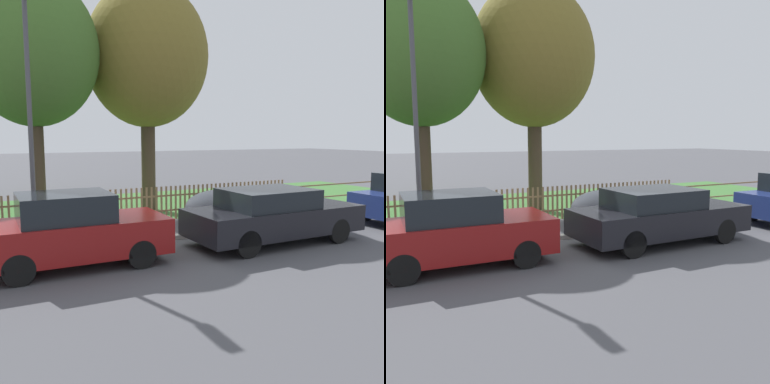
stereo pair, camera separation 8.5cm
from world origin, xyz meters
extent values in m
plane|color=#4C4C51|center=(0.00, 0.00, 0.00)|extent=(120.00, 120.00, 0.00)
cube|color=#B2ADA3|center=(0.00, 0.10, 0.06)|extent=(29.41, 0.20, 0.12)
cube|color=#3D7033|center=(0.00, 5.91, 0.01)|extent=(29.41, 6.63, 0.01)
cube|color=olive|center=(0.00, 2.62, 0.30)|extent=(29.41, 0.03, 0.05)
cube|color=olive|center=(0.00, 2.62, 0.78)|extent=(29.41, 0.03, 0.05)
cube|color=olive|center=(-2.91, 2.59, 0.54)|extent=(0.06, 0.03, 1.09)
cube|color=olive|center=(-2.74, 2.59, 0.54)|extent=(0.06, 0.03, 1.09)
cube|color=olive|center=(-2.58, 2.59, 0.54)|extent=(0.06, 0.03, 1.09)
cube|color=olive|center=(-2.41, 2.59, 0.54)|extent=(0.06, 0.03, 1.09)
cube|color=olive|center=(-2.24, 2.59, 0.54)|extent=(0.06, 0.03, 1.09)
cube|color=olive|center=(-2.08, 2.59, 0.54)|extent=(0.06, 0.03, 1.09)
cube|color=olive|center=(-1.91, 2.59, 0.54)|extent=(0.06, 0.03, 1.09)
cube|color=olive|center=(-1.75, 2.59, 0.54)|extent=(0.06, 0.03, 1.09)
cube|color=olive|center=(-1.58, 2.59, 0.54)|extent=(0.06, 0.03, 1.09)
cube|color=olive|center=(-1.41, 2.59, 0.54)|extent=(0.06, 0.03, 1.09)
cube|color=olive|center=(-1.25, 2.59, 0.54)|extent=(0.06, 0.03, 1.09)
cube|color=olive|center=(-1.08, 2.59, 0.54)|extent=(0.06, 0.03, 1.09)
cube|color=olive|center=(-0.91, 2.59, 0.54)|extent=(0.06, 0.03, 1.09)
cube|color=olive|center=(-0.75, 2.59, 0.54)|extent=(0.06, 0.03, 1.09)
cube|color=olive|center=(-0.58, 2.59, 0.54)|extent=(0.06, 0.03, 1.09)
cube|color=olive|center=(-0.42, 2.59, 0.54)|extent=(0.06, 0.03, 1.09)
cube|color=olive|center=(-0.25, 2.59, 0.54)|extent=(0.06, 0.03, 1.09)
cube|color=olive|center=(-0.08, 2.59, 0.54)|extent=(0.06, 0.03, 1.09)
cube|color=olive|center=(0.08, 2.59, 0.54)|extent=(0.06, 0.03, 1.09)
cube|color=olive|center=(0.25, 2.59, 0.54)|extent=(0.06, 0.03, 1.09)
cube|color=olive|center=(0.42, 2.59, 0.54)|extent=(0.06, 0.03, 1.09)
cube|color=olive|center=(0.58, 2.59, 0.54)|extent=(0.06, 0.03, 1.09)
cube|color=olive|center=(0.75, 2.59, 0.54)|extent=(0.06, 0.03, 1.09)
cube|color=olive|center=(0.91, 2.59, 0.54)|extent=(0.06, 0.03, 1.09)
cube|color=olive|center=(1.08, 2.59, 0.54)|extent=(0.06, 0.03, 1.09)
cube|color=olive|center=(1.25, 2.59, 0.54)|extent=(0.06, 0.03, 1.09)
cube|color=olive|center=(1.41, 2.59, 0.54)|extent=(0.06, 0.03, 1.09)
cube|color=olive|center=(1.58, 2.59, 0.54)|extent=(0.06, 0.03, 1.09)
cube|color=olive|center=(1.75, 2.59, 0.54)|extent=(0.06, 0.03, 1.09)
cube|color=olive|center=(1.91, 2.59, 0.54)|extent=(0.06, 0.03, 1.09)
cube|color=olive|center=(2.08, 2.59, 0.54)|extent=(0.06, 0.03, 1.09)
cube|color=olive|center=(2.24, 2.59, 0.54)|extent=(0.06, 0.03, 1.09)
cube|color=olive|center=(2.41, 2.59, 0.54)|extent=(0.06, 0.03, 1.09)
cube|color=olive|center=(2.58, 2.59, 0.54)|extent=(0.06, 0.03, 1.09)
cube|color=olive|center=(2.74, 2.59, 0.54)|extent=(0.06, 0.03, 1.09)
cube|color=olive|center=(2.91, 2.59, 0.54)|extent=(0.06, 0.03, 1.09)
cube|color=olive|center=(3.07, 2.59, 0.54)|extent=(0.06, 0.03, 1.09)
cube|color=olive|center=(3.24, 2.59, 0.54)|extent=(0.06, 0.03, 1.09)
cube|color=olive|center=(3.41, 2.59, 0.54)|extent=(0.06, 0.03, 1.09)
cube|color=olive|center=(3.57, 2.59, 0.54)|extent=(0.06, 0.03, 1.09)
cube|color=olive|center=(3.74, 2.59, 0.54)|extent=(0.06, 0.03, 1.09)
cube|color=olive|center=(3.91, 2.59, 0.54)|extent=(0.06, 0.03, 1.09)
cube|color=olive|center=(4.07, 2.59, 0.54)|extent=(0.06, 0.03, 1.09)
cube|color=olive|center=(4.24, 2.59, 0.54)|extent=(0.06, 0.03, 1.09)
cube|color=olive|center=(4.40, 2.59, 0.54)|extent=(0.06, 0.03, 1.09)
cube|color=olive|center=(4.57, 2.59, 0.54)|extent=(0.06, 0.03, 1.09)
cube|color=olive|center=(4.74, 2.59, 0.54)|extent=(0.06, 0.03, 1.09)
cube|color=olive|center=(4.90, 2.59, 0.54)|extent=(0.06, 0.03, 1.09)
cube|color=olive|center=(5.07, 2.59, 0.54)|extent=(0.06, 0.03, 1.09)
cube|color=olive|center=(5.24, 2.59, 0.54)|extent=(0.06, 0.03, 1.09)
cube|color=olive|center=(5.40, 2.59, 0.54)|extent=(0.06, 0.03, 1.09)
cube|color=olive|center=(5.57, 2.59, 0.54)|extent=(0.06, 0.03, 1.09)
cube|color=olive|center=(5.73, 2.59, 0.54)|extent=(0.06, 0.03, 1.09)
cube|color=olive|center=(5.90, 2.59, 0.54)|extent=(0.06, 0.03, 1.09)
cube|color=olive|center=(6.07, 2.59, 0.54)|extent=(0.06, 0.03, 1.09)
cube|color=olive|center=(6.23, 2.59, 0.54)|extent=(0.06, 0.03, 1.09)
cube|color=olive|center=(6.40, 2.59, 0.54)|extent=(0.06, 0.03, 1.09)
cube|color=olive|center=(6.56, 2.59, 0.54)|extent=(0.06, 0.03, 1.09)
cube|color=maroon|center=(-1.72, -1.06, 0.62)|extent=(3.78, 1.72, 0.73)
cube|color=black|center=(-1.91, -1.06, 1.26)|extent=(1.82, 1.54, 0.56)
cylinder|color=black|center=(-0.55, -0.30, 0.30)|extent=(0.60, 0.15, 0.59)
cylinder|color=black|center=(-0.56, -1.85, 0.30)|extent=(0.60, 0.15, 0.59)
cylinder|color=black|center=(-2.88, -0.28, 0.30)|extent=(0.60, 0.15, 0.59)
cylinder|color=black|center=(-2.90, -1.83, 0.30)|extent=(0.60, 0.15, 0.59)
cube|color=black|center=(3.17, -1.32, 0.59)|extent=(4.53, 1.94, 0.65)
cube|color=black|center=(2.95, -1.33, 1.15)|extent=(2.20, 1.70, 0.47)
cylinder|color=black|center=(4.54, -0.44, 0.31)|extent=(0.63, 0.15, 0.63)
cylinder|color=black|center=(4.59, -2.14, 0.31)|extent=(0.63, 0.15, 0.63)
cylinder|color=black|center=(1.76, -0.51, 0.31)|extent=(0.63, 0.15, 0.63)
cylinder|color=black|center=(1.80, -2.20, 0.31)|extent=(0.63, 0.15, 0.63)
cylinder|color=black|center=(7.57, -0.40, 0.33)|extent=(0.66, 0.14, 0.66)
cylinder|color=black|center=(3.53, 1.07, 0.30)|extent=(0.60, 0.13, 0.60)
cylinder|color=black|center=(2.05, 0.99, 0.30)|extent=(0.60, 0.13, 0.60)
ellipsoid|color=gray|center=(2.79, 1.03, 0.67)|extent=(1.99, 0.71, 0.87)
ellipsoid|color=gray|center=(3.25, 1.05, 0.90)|extent=(0.49, 0.78, 0.40)
cylinder|color=#473828|center=(-1.72, 4.20, 1.99)|extent=(0.40, 0.40, 3.98)
ellipsoid|color=#426B28|center=(-1.72, 4.20, 5.23)|extent=(3.95, 3.95, 4.54)
cylinder|color=#473828|center=(2.11, 4.64, 2.05)|extent=(0.50, 0.50, 4.10)
ellipsoid|color=olive|center=(2.11, 4.64, 5.46)|extent=(4.31, 4.31, 4.95)
cylinder|color=#47474C|center=(-2.30, 0.67, 2.86)|extent=(0.11, 0.11, 5.71)
camera|label=1|loc=(-3.48, -9.84, 2.69)|focal=40.00mm
camera|label=2|loc=(-3.40, -9.88, 2.69)|focal=40.00mm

